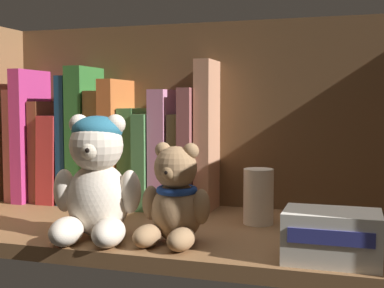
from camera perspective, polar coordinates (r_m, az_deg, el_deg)
shelf_board at (r=76.77cm, az=-1.49°, el=-9.64°), size 73.88×31.73×2.00cm
shelf_back_panel at (r=90.24cm, az=1.88°, el=2.59°), size 76.28×1.20×33.53cm
book_0 at (r=102.42cm, az=-17.59°, el=-0.03°), size 1.87×12.37×20.14cm
book_1 at (r=100.98cm, az=-16.53°, el=0.96°), size 2.28×14.24×23.72cm
book_2 at (r=99.88cm, az=-15.37°, el=-0.68°), size 1.93×11.07×18.08cm
book_3 at (r=98.44cm, az=-13.91°, el=-1.46°), size 3.90×12.69×15.65cm
book_4 at (r=96.72cm, az=-12.52°, el=0.52°), size 1.71×12.13×22.47cm
book_5 at (r=95.36cm, az=-11.14°, el=0.97°), size 3.12×12.48×24.07cm
book_6 at (r=94.00cm, az=-9.37°, el=-0.35°), size 2.90×11.80×19.85cm
book_7 at (r=92.61cm, az=-7.71°, el=0.19°), size 2.62×13.84×21.75cm
book_8 at (r=91.61cm, az=-6.03°, el=-1.36°), size 2.74×11.08×16.90cm
book_9 at (r=90.59cm, az=-4.40°, el=-1.72°), size 2.34×12.88×15.96cm
book_10 at (r=89.38cm, az=-2.72°, el=-0.49°), size 2.84×11.70×20.00cm
book_11 at (r=88.74cm, az=-1.18°, el=-1.84°), size 1.69×10.41×15.93cm
book_12 at (r=87.85cm, az=0.18°, el=-0.50°), size 2.20×11.79×20.22cm
book_13 at (r=86.94cm, az=1.83°, el=0.96°), size 2.55×9.37×24.79cm
teddy_bear_larger at (r=69.25cm, az=-10.47°, el=-3.88°), size 12.10×12.60×16.31cm
teddy_bear_smaller at (r=66.16cm, az=-1.90°, el=-6.21°), size 9.36×9.55×12.78cm
pillar_candle at (r=77.30cm, az=7.31°, el=-5.72°), size 4.42×4.42×8.16cm
small_product_box at (r=60.89cm, az=15.10°, el=-9.77°), size 10.59×7.16×5.76cm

